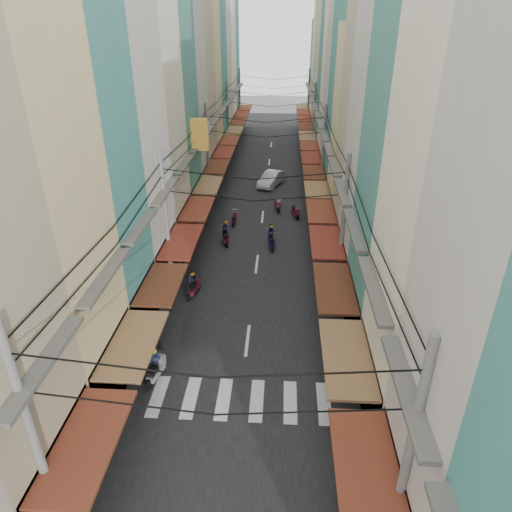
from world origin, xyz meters
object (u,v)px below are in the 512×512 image
at_px(bicycle, 401,358).
at_px(traffic_sign, 363,297).
at_px(white_car, 271,185).
at_px(market_umbrella, 408,327).

height_order(bicycle, traffic_sign, traffic_sign).
xyz_separation_m(bicycle, traffic_sign, (-1.66, 2.05, 2.00)).
distance_m(white_car, bicycle, 25.76).
xyz_separation_m(market_umbrella, traffic_sign, (-1.52, 2.61, -0.20)).
distance_m(white_car, market_umbrella, 26.36).
relative_size(white_car, bicycle, 3.34).
bearing_deg(bicycle, traffic_sign, 60.52).
relative_size(bicycle, market_umbrella, 0.56).
bearing_deg(market_umbrella, traffic_sign, 120.17).
bearing_deg(traffic_sign, bicycle, -51.08).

